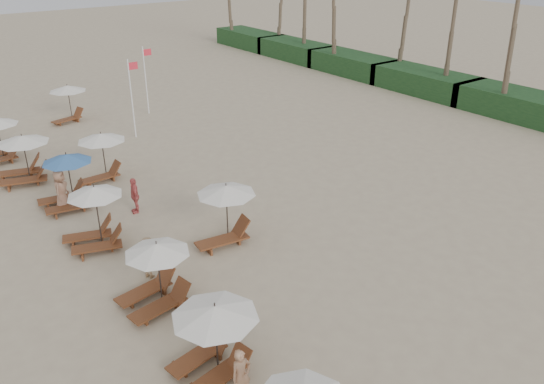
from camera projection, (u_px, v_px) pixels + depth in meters
ground at (344, 291)px, 17.86m from camera, size 160.00×160.00×0.00m
shrub_hedge at (425, 82)px, 39.93m from camera, size 3.20×53.00×1.60m
lounger_station_1 at (210, 337)px, 14.08m from camera, size 2.49×2.32×2.07m
lounger_station_2 at (153, 276)px, 16.77m from camera, size 2.43×2.05×2.13m
lounger_station_3 at (93, 218)px, 19.95m from camera, size 2.39×2.23×2.37m
lounger_station_4 at (65, 183)px, 22.86m from camera, size 2.47×2.06×2.37m
lounger_station_5 at (20, 160)px, 25.36m from camera, size 2.80×2.55×2.21m
inland_station_0 at (224, 210)px, 20.14m from camera, size 2.75×2.24×2.22m
inland_station_1 at (100, 151)px, 25.36m from camera, size 2.60×2.24×2.22m
inland_station_2 at (67, 99)px, 33.41m from camera, size 2.61×2.24×2.22m
beachgoer_near at (241, 375)px, 13.40m from camera, size 0.55×0.37×1.50m
beachgoer_mid_a at (224, 316)px, 15.47m from camera, size 0.93×0.90×1.51m
beachgoer_mid_b at (148, 258)px, 18.29m from camera, size 0.93×1.11×1.50m
beachgoer_far_a at (135, 195)px, 22.59m from camera, size 0.57×0.97×1.55m
beachgoer_far_b at (61, 190)px, 22.82m from camera, size 0.98×1.03×1.77m
flag_pole_near at (132, 95)px, 30.36m from camera, size 0.60×0.08×4.47m
flag_pole_far at (146, 77)px, 34.55m from camera, size 0.59×0.08×4.31m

